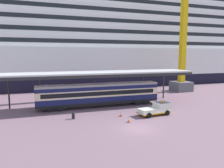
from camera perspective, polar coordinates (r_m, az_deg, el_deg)
ground_plane at (r=27.30m, az=6.99°, el=-11.75°), size 400.00×400.00×0.00m
cruise_ship at (r=70.80m, az=-5.28°, el=11.55°), size 160.16×27.17×41.29m
platform_canopy at (r=37.84m, az=-3.60°, el=2.78°), size 35.00×6.18×6.16m
train_carriage at (r=37.85m, az=-3.37°, el=-2.64°), size 21.64×2.81×4.11m
service_truck at (r=33.60m, az=11.99°, el=-6.40°), size 5.40×2.71×2.02m
traffic_cone_near at (r=32.21m, az=2.35°, el=-8.06°), size 0.36×0.36×0.67m
traffic_cone_mid at (r=29.53m, az=4.53°, el=-9.57°), size 0.36×0.36×0.64m
dockside_crane at (r=58.01m, az=19.02°, el=15.97°), size 11.46×4.40×58.27m
quay_bollard at (r=31.37m, az=-10.29°, el=-8.26°), size 0.48×0.48×0.96m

